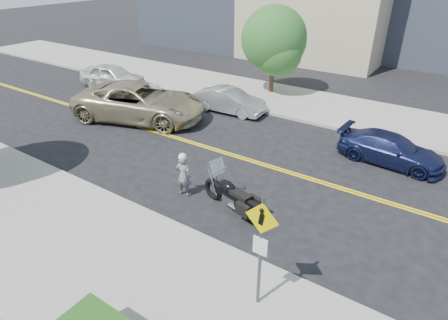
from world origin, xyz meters
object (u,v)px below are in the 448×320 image
at_px(pedestrian_sign, 261,244).
at_px(motorcycle, 233,190).
at_px(parked_car_blue, 391,149).
at_px(suv, 140,102).
at_px(motorcyclist, 183,175).
at_px(parked_car_white, 112,76).
at_px(parked_car_silver, 229,101).

relative_size(pedestrian_sign, motorcycle, 1.14).
bearing_deg(parked_car_blue, suv, 104.40).
bearing_deg(parked_car_blue, motorcyclist, 143.80).
bearing_deg(parked_car_white, pedestrian_sign, -132.73).
xyz_separation_m(motorcycle, suv, (-8.30, 4.12, 0.13)).
xyz_separation_m(pedestrian_sign, motorcycle, (-2.60, 2.98, -1.16)).
bearing_deg(pedestrian_sign, parked_car_blue, 84.36).
relative_size(pedestrian_sign, suv, 0.45).
xyz_separation_m(parked_car_white, parked_car_silver, (8.74, 0.41, -0.08)).
xyz_separation_m(motorcyclist, motorcycle, (1.93, 0.17, -0.02)).
xyz_separation_m(pedestrian_sign, suv, (-10.91, 7.10, -1.03)).
distance_m(pedestrian_sign, motorcycle, 4.13).
relative_size(pedestrian_sign, parked_car_silver, 0.76).
distance_m(suv, parked_car_white, 6.24).
height_order(pedestrian_sign, parked_car_blue, pedestrian_sign).
height_order(parked_car_silver, parked_car_blue, parked_car_silver).
bearing_deg(motorcyclist, suv, -44.80).
distance_m(pedestrian_sign, parked_car_white, 19.28).
distance_m(motorcyclist, motorcycle, 1.93).
bearing_deg(suv, parked_car_silver, -61.93).
bearing_deg(parked_car_white, motorcyclist, -132.66).
relative_size(parked_car_white, parked_car_silver, 1.09).
xyz_separation_m(parked_car_silver, parked_car_blue, (8.55, -1.17, -0.04)).
xyz_separation_m(motorcyclist, parked_car_silver, (-3.10, 7.69, -0.17)).
relative_size(motorcycle, parked_car_silver, 0.67).
bearing_deg(suv, parked_car_blue, -97.34).
xyz_separation_m(pedestrian_sign, parked_car_white, (-16.38, 10.10, -1.23)).
distance_m(parked_car_white, parked_car_silver, 8.75).
distance_m(suv, parked_car_silver, 4.73).
bearing_deg(pedestrian_sign, motorcycle, 131.12).
height_order(motorcyclist, parked_car_blue, motorcyclist).
relative_size(parked_car_white, parked_car_blue, 1.03).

